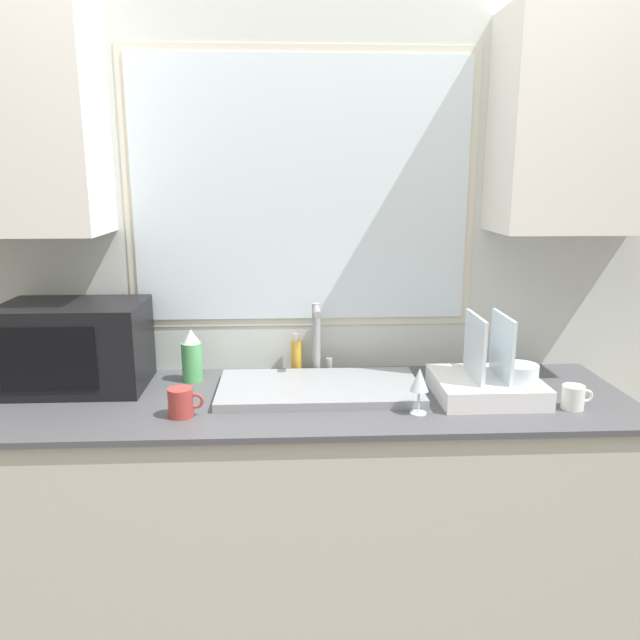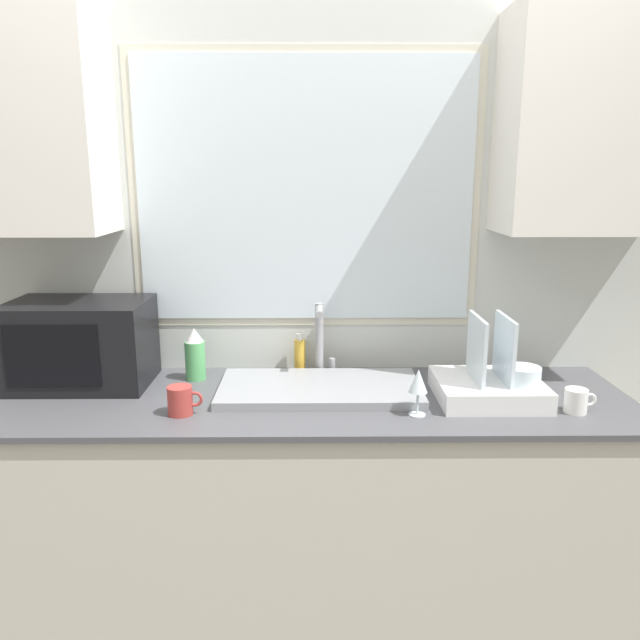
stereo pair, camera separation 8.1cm
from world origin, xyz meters
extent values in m
cube|color=beige|center=(0.00, 0.33, 0.46)|extent=(2.23, 0.66, 0.92)
cube|color=#4C4C51|center=(0.00, 0.33, 0.93)|extent=(2.26, 0.69, 0.02)
cube|color=silver|center=(0.00, 0.69, 1.30)|extent=(6.00, 0.06, 2.60)
cube|color=beige|center=(0.00, 0.66, 1.63)|extent=(1.32, 0.01, 1.03)
cube|color=silver|center=(0.00, 0.66, 1.63)|extent=(1.26, 0.01, 0.97)
cube|color=white|center=(-0.99, 0.50, 1.87)|extent=(0.60, 0.32, 0.76)
cube|color=white|center=(0.99, 0.50, 1.87)|extent=(0.60, 0.32, 0.76)
cube|color=gray|center=(0.05, 0.37, 0.95)|extent=(0.71, 0.37, 0.03)
cylinder|color=#99999E|center=(0.05, 0.59, 1.08)|extent=(0.03, 0.03, 0.28)
cylinder|color=#99999E|center=(0.05, 0.52, 1.20)|extent=(0.03, 0.13, 0.03)
cylinder|color=#99999E|center=(0.10, 0.59, 0.97)|extent=(0.02, 0.02, 0.06)
cube|color=black|center=(-0.82, 0.47, 1.09)|extent=(0.49, 0.32, 0.31)
cube|color=black|center=(-0.85, 0.31, 1.09)|extent=(0.32, 0.01, 0.22)
cube|color=white|center=(0.63, 0.30, 0.97)|extent=(0.35, 0.33, 0.07)
cube|color=silver|center=(0.58, 0.30, 1.12)|extent=(0.01, 0.22, 0.22)
cube|color=silver|center=(0.67, 0.30, 1.12)|extent=(0.01, 0.22, 0.22)
cylinder|color=silver|center=(0.72, 0.25, 1.04)|extent=(0.12, 0.12, 0.06)
cylinder|color=#59B266|center=(-0.41, 0.52, 1.01)|extent=(0.08, 0.08, 0.15)
cone|color=silver|center=(-0.41, 0.52, 1.11)|extent=(0.07, 0.07, 0.05)
cylinder|color=gold|center=(-0.02, 0.61, 1.00)|extent=(0.04, 0.04, 0.13)
cylinder|color=white|center=(-0.02, 0.61, 1.08)|extent=(0.02, 0.02, 0.03)
cylinder|color=#A53833|center=(-0.40, 0.17, 0.98)|extent=(0.08, 0.08, 0.09)
torus|color=#A53833|center=(-0.35, 0.17, 0.99)|extent=(0.05, 0.01, 0.05)
cylinder|color=silver|center=(0.36, 0.15, 0.94)|extent=(0.05, 0.05, 0.00)
cylinder|color=silver|center=(0.36, 0.15, 0.98)|extent=(0.01, 0.01, 0.07)
cone|color=silver|center=(0.36, 0.15, 1.05)|extent=(0.06, 0.06, 0.08)
cylinder|color=white|center=(0.88, 0.17, 0.98)|extent=(0.07, 0.07, 0.08)
torus|color=white|center=(0.92, 0.17, 0.98)|extent=(0.04, 0.01, 0.04)
camera|label=1|loc=(-0.05, -1.72, 1.69)|focal=35.00mm
camera|label=2|loc=(0.03, -1.72, 1.69)|focal=35.00mm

